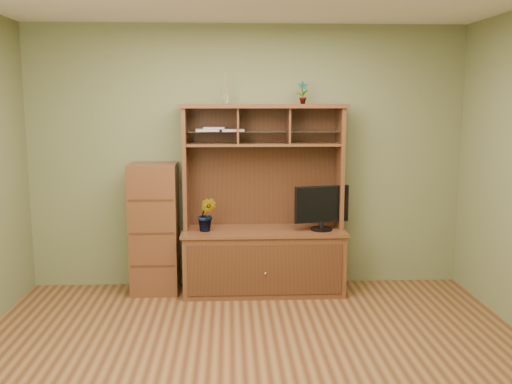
{
  "coord_description": "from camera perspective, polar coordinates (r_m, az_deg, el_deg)",
  "views": [
    {
      "loc": [
        -0.19,
        -3.9,
        1.93
      ],
      "look_at": [
        0.05,
        1.2,
        1.11
      ],
      "focal_mm": 40.0,
      "sensor_mm": 36.0,
      "label": 1
    }
  ],
  "objects": [
    {
      "name": "magazines",
      "position": [
        5.71,
        -3.85,
        6.26
      ],
      "size": [
        0.49,
        0.19,
        0.04
      ],
      "color": "#AEAEB3",
      "rests_on": "media_hutch"
    },
    {
      "name": "orchid_plant",
      "position": [
        5.66,
        -4.96,
        -2.25
      ],
      "size": [
        0.22,
        0.19,
        0.34
      ],
      "primitive_type": "imported",
      "rotation": [
        0.0,
        0.0,
        -0.24
      ],
      "color": "#30581E",
      "rests_on": "media_hutch"
    },
    {
      "name": "top_plant",
      "position": [
        5.75,
        4.67,
        9.91
      ],
      "size": [
        0.13,
        0.09,
        0.23
      ],
      "primitive_type": "imported",
      "rotation": [
        0.0,
        0.0,
        0.09
      ],
      "color": "#2A6C25",
      "rests_on": "media_hutch"
    },
    {
      "name": "reed_diffuser",
      "position": [
        5.7,
        -3.08,
        9.97
      ],
      "size": [
        0.06,
        0.06,
        0.3
      ],
      "color": "silver",
      "rests_on": "media_hutch"
    },
    {
      "name": "media_hutch",
      "position": [
        5.81,
        0.74,
        -4.93
      ],
      "size": [
        1.66,
        0.61,
        1.9
      ],
      "color": "#482914",
      "rests_on": "room"
    },
    {
      "name": "monitor",
      "position": [
        5.71,
        6.6,
        -1.5
      ],
      "size": [
        0.56,
        0.22,
        0.45
      ],
      "rotation": [
        0.0,
        0.0,
        0.22
      ],
      "color": "black",
      "rests_on": "media_hutch"
    },
    {
      "name": "side_cabinet",
      "position": [
        5.86,
        -10.11,
        -3.6
      ],
      "size": [
        0.47,
        0.43,
        1.32
      ],
      "color": "#482914",
      "rests_on": "room"
    },
    {
      "name": "room",
      "position": [
        3.94,
        0.09,
        0.65
      ],
      "size": [
        4.54,
        4.04,
        2.74
      ],
      "color": "#4F2B16",
      "rests_on": "ground"
    }
  ]
}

